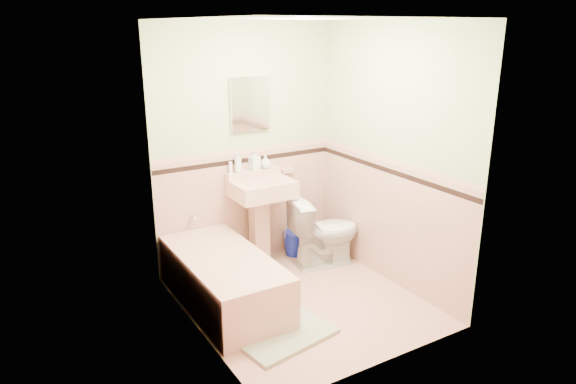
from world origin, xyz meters
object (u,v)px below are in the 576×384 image
soap_bottle_right (265,161)px  shoe (280,324)px  soap_bottle_mid (254,160)px  bucket (295,243)px  bathtub (224,282)px  toilet (325,232)px  soap_bottle_left (238,163)px  sink (262,224)px  medicine_cabinet (250,104)px

soap_bottle_right → shoe: (-0.62, -1.36, -1.03)m
soap_bottle_mid → bucket: size_ratio=0.78×
bathtub → toilet: (1.27, 0.23, 0.15)m
soap_bottle_mid → bathtub: bearing=-134.6°
soap_bottle_right → soap_bottle_left: bearing=180.0°
bathtub → soap_bottle_right: soap_bottle_right is taller
bucket → sink: bearing=-170.0°
medicine_cabinet → soap_bottle_left: size_ratio=2.65×
bathtub → medicine_cabinet: size_ratio=2.78×
soap_bottle_right → toilet: size_ratio=0.19×
medicine_cabinet → soap_bottle_right: 0.63m
bathtub → medicine_cabinet: (0.68, 0.74, 1.47)m
medicine_cabinet → soap_bottle_mid: 0.58m
sink → bucket: bearing=10.0°
soap_bottle_mid → medicine_cabinet: bearing=123.5°
toilet → soap_bottle_right: bearing=52.3°
toilet → bathtub: bearing=109.8°
sink → soap_bottle_right: 0.66m
bathtub → medicine_cabinet: medicine_cabinet is taller
bathtub → soap_bottle_left: (0.51, 0.71, 0.89)m
soap_bottle_left → soap_bottle_right: soap_bottle_left is taller
bathtub → soap_bottle_mid: bearing=45.4°
medicine_cabinet → bucket: bearing=-15.7°
sink → medicine_cabinet: bearing=90.0°
bathtub → soap_bottle_left: soap_bottle_left is taller
medicine_cabinet → shoe: 2.20m
sink → toilet: sink is taller
toilet → bucket: bearing=28.8°
toilet → bucket: size_ratio=2.77×
bathtub → bucket: bathtub is taller
soap_bottle_left → toilet: bearing=-32.2°
sink → bucket: sink is taller
sink → soap_bottle_mid: (0.02, 0.18, 0.65)m
soap_bottle_mid → toilet: 1.06m
soap_bottle_left → shoe: (-0.31, -1.36, -1.06)m
sink → toilet: size_ratio=1.28×
medicine_cabinet → toilet: medicine_cabinet is taller
medicine_cabinet → shoe: (-0.48, -1.39, -1.64)m
soap_bottle_right → soap_bottle_mid: bearing=180.0°
soap_bottle_left → soap_bottle_mid: bearing=0.0°
sink → soap_bottle_left: soap_bottle_left is taller
toilet → sink: bearing=72.6°
soap_bottle_right → bucket: (0.31, -0.10, -0.96)m
bathtub → toilet: 1.30m
bucket → soap_bottle_left: bearing=171.0°
toilet → shoe: (-1.07, -0.88, -0.31)m
shoe → soap_bottle_right: bearing=74.9°
soap_bottle_right → shoe: size_ratio=0.89×
bucket → shoe: 1.57m
medicine_cabinet → shoe: medicine_cabinet is taller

